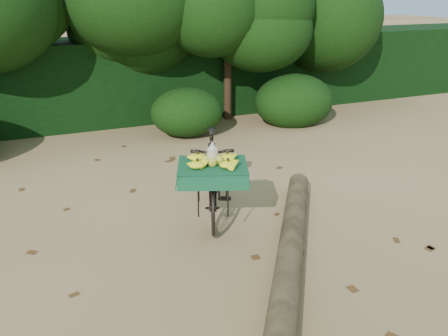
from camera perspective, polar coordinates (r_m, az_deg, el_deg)
name	(u,v)px	position (r m, az deg, el deg)	size (l,w,h in m)	color
ground	(186,250)	(5.62, -4.60, -9.75)	(80.00, 80.00, 0.00)	tan
vendor_bicycle	(212,175)	(6.17, -1.44, -0.87)	(1.28, 1.97, 1.12)	black
fallen_log	(291,249)	(5.39, 8.02, -9.57)	(0.28, 0.28, 3.92)	brown
hedge_backdrop	(94,81)	(11.18, -15.35, 10.05)	(26.00, 1.80, 1.80)	black
tree_row	(61,34)	(10.18, -18.98, 14.96)	(14.50, 2.00, 4.00)	black
bush_clumps	(139,120)	(9.43, -10.25, 5.75)	(8.80, 1.70, 0.90)	black
leaf_litter	(170,225)	(6.16, -6.56, -6.84)	(7.00, 7.30, 0.01)	#4E2E15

